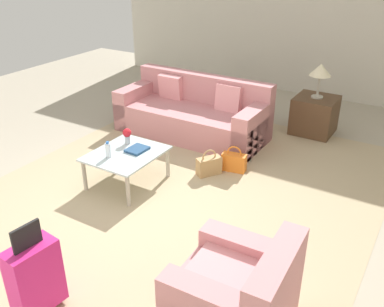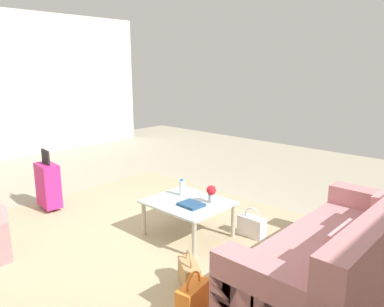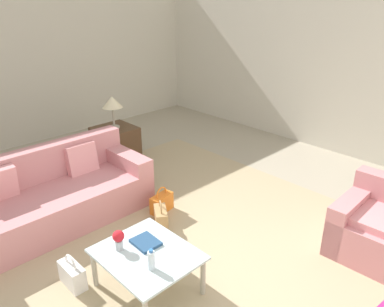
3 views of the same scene
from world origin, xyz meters
name	(u,v)px [view 3 (image 3 of 3)]	position (x,y,z in m)	size (l,w,h in m)	color
ground_plane	(214,285)	(0.00, 0.00, 0.00)	(12.00, 12.00, 0.00)	#A89E89
area_rug	(187,248)	(-0.60, 0.20, 0.00)	(5.20, 4.40, 0.01)	tan
couch	(51,198)	(-2.20, -0.60, 0.30)	(0.97, 2.32, 0.89)	#C67F84
armchair	(381,229)	(0.90, 1.66, 0.29)	(0.88, 0.88, 0.80)	#C67F84
coffee_table	(147,258)	(-0.40, -0.50, 0.37)	(0.90, 0.77, 0.43)	silver
water_bottle	(151,260)	(-0.20, -0.60, 0.52)	(0.06, 0.06, 0.20)	silver
coffee_table_book	(146,242)	(-0.52, -0.42, 0.44)	(0.26, 0.21, 0.03)	navy
flower_vase	(119,239)	(-0.62, -0.65, 0.55)	(0.11, 0.11, 0.21)	#B2B7BC
side_table	(116,144)	(-3.20, 1.00, 0.29)	(0.62, 0.62, 0.58)	#513823
table_lamp	(112,103)	(-3.20, 1.00, 1.00)	(0.33, 0.33, 0.53)	#ADA899
handbag_tan	(161,218)	(-1.13, 0.26, 0.13)	(0.34, 0.29, 0.36)	tan
handbag_white	(72,275)	(-0.95, -0.99, 0.13)	(0.32, 0.14, 0.36)	white
handbag_orange	(162,203)	(-1.39, 0.49, 0.13)	(0.19, 0.34, 0.36)	orange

